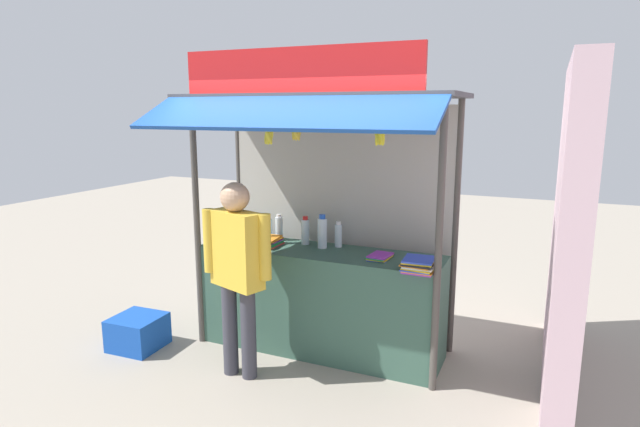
# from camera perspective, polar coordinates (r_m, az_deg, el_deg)

# --- Properties ---
(ground_plane) EXTENTS (20.00, 20.00, 0.00)m
(ground_plane) POSITION_cam_1_polar(r_m,az_deg,el_deg) (5.20, 0.00, -14.46)
(ground_plane) COLOR #9E9384
(stall_counter) EXTENTS (2.28, 0.61, 0.97)m
(stall_counter) POSITION_cam_1_polar(r_m,az_deg,el_deg) (5.01, 0.00, -9.43)
(stall_counter) COLOR #385B4C
(stall_counter) RESTS_ON ground
(stall_structure) EXTENTS (2.48, 1.50, 2.74)m
(stall_structure) POSITION_cam_1_polar(r_m,az_deg,el_deg) (4.83, 0.58, 4.05)
(stall_structure) COLOR #4C4742
(stall_structure) RESTS_ON ground
(water_bottle_mid_right) EXTENTS (0.07, 0.07, 0.25)m
(water_bottle_mid_right) POSITION_cam_1_polar(r_m,az_deg,el_deg) (4.96, 2.01, -2.36)
(water_bottle_mid_right) COLOR silver
(water_bottle_mid_right) RESTS_ON stall_counter
(water_bottle_far_right) EXTENTS (0.06, 0.06, 0.23)m
(water_bottle_far_right) POSITION_cam_1_polar(r_m,az_deg,el_deg) (5.29, -5.55, -1.63)
(water_bottle_far_right) COLOR silver
(water_bottle_far_right) RESTS_ON stall_counter
(water_bottle_center) EXTENTS (0.08, 0.08, 0.28)m
(water_bottle_center) POSITION_cam_1_polar(r_m,az_deg,el_deg) (5.05, -1.61, -1.94)
(water_bottle_center) COLOR silver
(water_bottle_center) RESTS_ON stall_counter
(water_bottle_front_right) EXTENTS (0.09, 0.09, 0.32)m
(water_bottle_front_right) POSITION_cam_1_polar(r_m,az_deg,el_deg) (4.91, 0.25, -2.07)
(water_bottle_front_right) COLOR silver
(water_bottle_front_right) RESTS_ON stall_counter
(water_bottle_back_left) EXTENTS (0.07, 0.07, 0.26)m
(water_bottle_back_left) POSITION_cam_1_polar(r_m,az_deg,el_deg) (5.23, -4.48, -1.59)
(water_bottle_back_left) COLOR silver
(water_bottle_back_left) RESTS_ON stall_counter
(magazine_stack_left) EXTENTS (0.20, 0.26, 0.04)m
(magazine_stack_left) POSITION_cam_1_polar(r_m,az_deg,el_deg) (4.62, 6.49, -4.68)
(magazine_stack_left) COLOR blue
(magazine_stack_left) RESTS_ON stall_counter
(magazine_stack_front_left) EXTENTS (0.28, 0.30, 0.10)m
(magazine_stack_front_left) POSITION_cam_1_polar(r_m,az_deg,el_deg) (4.32, 10.73, -5.50)
(magazine_stack_front_left) COLOR purple
(magazine_stack_front_left) RESTS_ON stall_counter
(magazine_stack_right) EXTENTS (0.21, 0.33, 0.08)m
(magazine_stack_right) POSITION_cam_1_polar(r_m,az_deg,el_deg) (5.04, -5.62, -3.09)
(magazine_stack_right) COLOR red
(magazine_stack_right) RESTS_ON stall_counter
(magazine_stack_rear_center) EXTENTS (0.26, 0.26, 0.10)m
(magazine_stack_rear_center) POSITION_cam_1_polar(r_m,az_deg,el_deg) (5.23, -8.97, -2.53)
(magazine_stack_rear_center) COLOR blue
(magazine_stack_rear_center) RESTS_ON stall_counter
(banana_bunch_rightmost) EXTENTS (0.09, 0.10, 0.29)m
(banana_bunch_rightmost) POSITION_cam_1_polar(r_m,az_deg,el_deg) (4.45, -5.59, 8.36)
(banana_bunch_rightmost) COLOR #332D23
(banana_bunch_inner_left) EXTENTS (0.10, 0.10, 0.25)m
(banana_bunch_inner_left) POSITION_cam_1_polar(r_m,az_deg,el_deg) (4.33, -2.58, 8.85)
(banana_bunch_inner_left) COLOR #332D23
(banana_bunch_inner_right) EXTENTS (0.10, 0.11, 0.27)m
(banana_bunch_inner_right) POSITION_cam_1_polar(r_m,az_deg,el_deg) (4.07, 6.50, 8.54)
(banana_bunch_inner_right) COLOR #332D23
(vendor_person) EXTENTS (0.64, 0.35, 1.68)m
(vendor_person) POSITION_cam_1_polar(r_m,az_deg,el_deg) (4.42, -9.00, -5.24)
(vendor_person) COLOR #383842
(vendor_person) RESTS_ON ground
(plastic_crate) EXTENTS (0.46, 0.46, 0.31)m
(plastic_crate) POSITION_cam_1_polar(r_m,az_deg,el_deg) (5.45, -19.18, -12.07)
(plastic_crate) COLOR #194CB2
(plastic_crate) RESTS_ON ground
(neighbour_wall) EXTENTS (0.20, 2.40, 2.61)m
(neighbour_wall) POSITION_cam_1_polar(r_m,az_deg,el_deg) (4.69, 25.34, -1.53)
(neighbour_wall) COLOR #CFAAB7
(neighbour_wall) RESTS_ON ground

